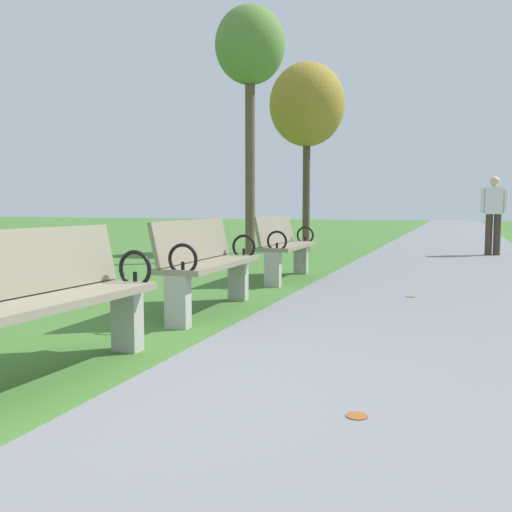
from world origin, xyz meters
TOP-DOWN VIEW (x-y plane):
  - ground_plane at (0.00, 0.00)m, footprint 80.00×80.00m
  - paved_walkway at (1.59, 18.00)m, footprint 3.18×44.00m
  - park_bench_1 at (-0.50, 0.09)m, footprint 0.55×1.62m
  - park_bench_2 at (-0.50, 2.36)m, footprint 0.52×1.61m
  - park_bench_3 at (-0.50, 4.94)m, footprint 0.51×1.61m
  - tree_2 at (-1.92, 7.33)m, footprint 1.29×1.29m
  - tree_3 at (-1.49, 9.84)m, footprint 1.69×1.69m
  - pedestrian_walking at (2.47, 9.99)m, footprint 0.53×0.22m
  - scattered_leaves at (0.17, 2.16)m, footprint 5.16×8.30m

SIDE VIEW (x-z plane):
  - ground_plane at x=0.00m, z-range 0.00..0.00m
  - paved_walkway at x=1.59m, z-range 0.00..0.02m
  - scattered_leaves at x=0.17m, z-range 0.00..0.02m
  - park_bench_1 at x=-0.50m, z-range 0.04..0.93m
  - park_bench_2 at x=-0.50m, z-range 0.04..0.93m
  - park_bench_3 at x=-0.50m, z-range 0.04..0.93m
  - pedestrian_walking at x=2.47m, z-range 0.12..1.74m
  - tree_3 at x=-1.49m, z-range 1.16..5.40m
  - tree_2 at x=-1.92m, z-range 1.53..6.22m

